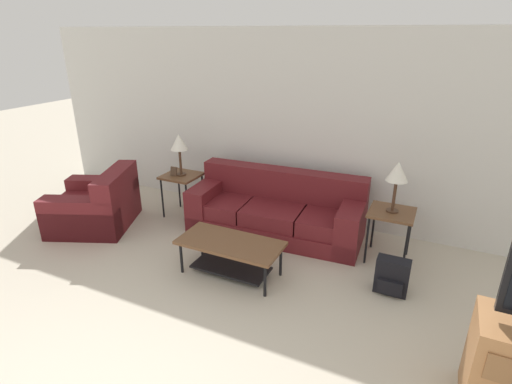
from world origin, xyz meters
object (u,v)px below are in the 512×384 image
couch (276,212)px  armchair (97,206)px  backpack (392,277)px  side_table_left (182,179)px  side_table_right (391,217)px  table_lamp_left (179,143)px  coffee_table (230,250)px  table_lamp_right (397,173)px

couch → armchair: bearing=-159.5°
backpack → armchair: bearing=-178.0°
side_table_left → side_table_right: (2.91, 0.00, 0.00)m
couch → side_table_left: couch is taller
side_table_right → table_lamp_left: 2.96m
coffee_table → backpack: coffee_table is taller
couch → table_lamp_right: bearing=-2.8°
coffee_table → table_lamp_left: (-1.39, 1.08, 0.78)m
side_table_left → table_lamp_left: (0.00, -0.00, 0.53)m
side_table_right → table_lamp_right: (-0.00, -0.00, 0.53)m
couch → armchair: 2.49m
coffee_table → table_lamp_left: table_lamp_left is taller
backpack → couch: bearing=155.3°
coffee_table → side_table_right: bearing=35.2°
couch → table_lamp_left: size_ratio=3.90×
armchair → side_table_left: (0.88, 0.80, 0.27)m
side_table_right → side_table_left: bearing=180.0°
couch → backpack: size_ratio=5.98×
backpack → table_lamp_right: bearing=102.2°
side_table_left → table_lamp_right: (2.91, -0.00, 0.53)m
side_table_right → backpack: side_table_right is taller
coffee_table → side_table_right: 1.88m
table_lamp_right → backpack: table_lamp_right is taller
couch → backpack: (1.60, -0.73, -0.11)m
armchair → table_lamp_right: (3.79, 0.80, 0.80)m
side_table_right → coffee_table: bearing=-144.8°
armchair → backpack: 3.94m
armchair → coffee_table: 2.28m
table_lamp_left → side_table_left: bearing=116.6°
backpack → side_table_left: bearing=167.8°
side_table_right → table_lamp_left: bearing=-180.0°
side_table_right → table_lamp_left: size_ratio=1.05×
couch → table_lamp_right: size_ratio=3.90×
couch → coffee_table: size_ratio=2.02×
coffee_table → backpack: size_ratio=2.96×
coffee_table → side_table_right: side_table_right is taller
table_lamp_right → backpack: (0.14, -0.66, -0.90)m
couch → coffee_table: (-0.07, -1.15, 0.00)m
side_table_left → table_lamp_left: table_lamp_left is taller
armchair → side_table_right: size_ratio=2.14×
coffee_table → table_lamp_left: 1.92m
couch → table_lamp_right: table_lamp_right is taller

